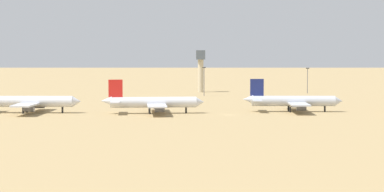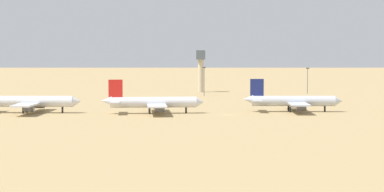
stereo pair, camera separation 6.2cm
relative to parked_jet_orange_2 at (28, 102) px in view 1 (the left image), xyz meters
name	(u,v)px [view 1 (the left image)]	position (x,y,z in m)	size (l,w,h in m)	color
ground	(228,115)	(74.61, -5.92, -4.29)	(4000.00, 4000.00, 0.00)	tan
ridge_far_west	(2,32)	(-342.43, 1068.04, 60.56)	(316.89, 226.14, 129.71)	slate
ridge_west	(235,32)	(122.13, 975.28, 56.30)	(267.35, 198.59, 121.19)	slate
parked_jet_orange_2	(28,102)	(0.00, 0.00, 0.00)	(39.52, 33.02, 13.10)	silver
parked_jet_red_3	(152,102)	(46.68, -1.21, -0.16)	(38.23, 32.34, 12.62)	silver
parked_jet_navy_4	(292,101)	(99.33, 6.84, -0.18)	(37.84, 31.61, 12.55)	silver
control_tower	(201,67)	(63.60, 131.78, 10.16)	(5.20, 5.20, 23.95)	#C6B793
light_pole_west	(308,78)	(122.86, 121.04, 3.99)	(1.80, 0.50, 14.19)	#59595E
light_pole_east	(204,79)	(65.60, 98.34, 4.47)	(1.80, 0.50, 15.12)	#59595E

